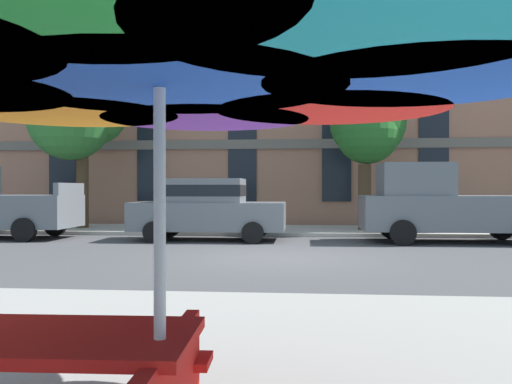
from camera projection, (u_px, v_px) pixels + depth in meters
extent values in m
plane|color=#424244|center=(277.00, 258.00, 11.58)|extent=(120.00, 120.00, 0.00)
cube|color=#B2ADA3|center=(287.00, 230.00, 18.35)|extent=(56.00, 3.60, 0.12)
cube|color=#A87056|center=(293.00, 57.00, 26.46)|extent=(36.06, 12.00, 16.00)
cube|color=#6B6056|center=(289.00, 144.00, 20.48)|extent=(35.34, 0.08, 0.36)
cube|color=#6B6056|center=(289.00, 60.00, 20.46)|extent=(35.34, 0.08, 0.36)
cube|color=black|center=(62.00, 15.00, 21.26)|extent=(1.10, 0.06, 14.80)
cube|color=black|center=(151.00, 12.00, 20.94)|extent=(1.10, 0.06, 14.80)
cube|color=black|center=(242.00, 9.00, 20.61)|extent=(1.10, 0.06, 14.80)
cube|color=black|center=(337.00, 7.00, 20.29)|extent=(1.10, 0.06, 14.80)
cube|color=black|center=(434.00, 4.00, 19.97)|extent=(1.10, 0.06, 14.80)
cube|color=slate|center=(69.00, 189.00, 15.82)|extent=(0.16, 1.75, 0.36)
cylinder|color=black|center=(55.00, 225.00, 16.86)|extent=(0.68, 0.22, 0.68)
cylinder|color=black|center=(24.00, 230.00, 14.97)|extent=(0.68, 0.22, 0.68)
cube|color=slate|center=(209.00, 216.00, 15.46)|extent=(4.40, 1.76, 0.80)
cube|color=slate|center=(204.00, 190.00, 15.46)|extent=(2.30, 1.55, 0.68)
cube|color=black|center=(204.00, 190.00, 15.46)|extent=(2.32, 1.57, 0.32)
cylinder|color=black|center=(258.00, 228.00, 16.21)|extent=(0.60, 0.22, 0.60)
cylinder|color=black|center=(253.00, 233.00, 14.46)|extent=(0.60, 0.22, 0.60)
cylinder|color=black|center=(170.00, 227.00, 16.46)|extent=(0.60, 0.22, 0.60)
cylinder|color=black|center=(154.00, 232.00, 14.70)|extent=(0.60, 0.22, 0.60)
cube|color=slate|center=(455.00, 213.00, 14.83)|extent=(5.10, 1.90, 0.96)
cube|color=slate|center=(414.00, 179.00, 14.93)|extent=(1.90, 1.75, 0.90)
cylinder|color=black|center=(501.00, 228.00, 15.64)|extent=(0.68, 0.22, 0.68)
cylinder|color=black|center=(391.00, 227.00, 15.92)|extent=(0.68, 0.22, 0.68)
cylinder|color=black|center=(403.00, 233.00, 14.03)|extent=(0.68, 0.22, 0.68)
cylinder|color=#4C3823|center=(82.00, 189.00, 18.79)|extent=(0.42, 0.42, 2.98)
sphere|color=#2D702D|center=(74.00, 113.00, 18.49)|extent=(2.29, 2.29, 2.29)
sphere|color=#2D702D|center=(70.00, 118.00, 18.49)|extent=(2.89, 2.89, 2.89)
sphere|color=#2D702D|center=(93.00, 111.00, 18.92)|extent=(2.41, 2.41, 2.41)
cylinder|color=#4C3823|center=(365.00, 199.00, 17.83)|extent=(0.43, 0.43, 2.30)
sphere|color=#236023|center=(360.00, 127.00, 17.74)|extent=(1.70, 1.70, 1.70)
sphere|color=#236023|center=(368.00, 122.00, 18.13)|extent=(2.59, 2.59, 2.59)
sphere|color=#236023|center=(368.00, 132.00, 17.83)|extent=(2.17, 2.17, 2.17)
cylinder|color=silver|center=(160.00, 242.00, 2.62)|extent=(0.06, 0.06, 2.49)
cone|color=blue|center=(418.00, 31.00, 2.50)|extent=(1.48, 1.48, 0.49)
cone|color=red|center=(331.00, 73.00, 3.40)|extent=(1.48, 1.48, 0.49)
cone|color=#662D9E|center=(206.00, 86.00, 3.84)|extent=(1.48, 1.48, 0.49)
cone|color=orange|center=(66.00, 78.00, 3.56)|extent=(1.48, 1.48, 0.49)
cone|color=blue|center=(159.00, 29.00, 2.61)|extent=(1.85, 1.85, 0.57)
cube|color=red|center=(18.00, 339.00, 2.73)|extent=(1.83, 0.86, 0.06)
cube|color=red|center=(68.00, 359.00, 3.35)|extent=(1.81, 0.34, 0.05)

